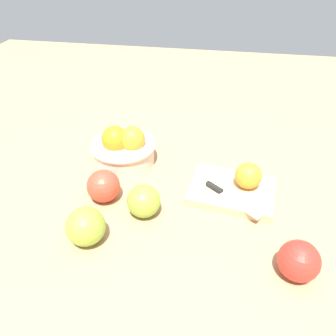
{
  "coord_description": "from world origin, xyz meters",
  "views": [
    {
      "loc": [
        0.05,
        -0.59,
        0.54
      ],
      "look_at": [
        -0.07,
        0.07,
        0.04
      ],
      "focal_mm": 35.36,
      "sensor_mm": 36.0,
      "label": 1
    }
  ],
  "objects_px": {
    "apple_front_right": "(299,261)",
    "apple_front_left_2": "(86,227)",
    "cutting_board": "(232,191)",
    "orange_on_board": "(248,176)",
    "apple_mid_left": "(103,186)",
    "apple_front_left": "(144,201)",
    "knife": "(225,195)",
    "bowl": "(124,148)"
  },
  "relations": [
    {
      "from": "apple_front_right",
      "to": "apple_front_left_2",
      "type": "bearing_deg",
      "value": 178.4
    },
    {
      "from": "cutting_board",
      "to": "orange_on_board",
      "type": "height_order",
      "value": "orange_on_board"
    },
    {
      "from": "cutting_board",
      "to": "orange_on_board",
      "type": "bearing_deg",
      "value": 19.35
    },
    {
      "from": "orange_on_board",
      "to": "apple_mid_left",
      "type": "bearing_deg",
      "value": -166.59
    },
    {
      "from": "apple_front_left",
      "to": "apple_mid_left",
      "type": "height_order",
      "value": "apple_mid_left"
    },
    {
      "from": "knife",
      "to": "apple_front_left_2",
      "type": "xyz_separation_m",
      "value": [
        -0.28,
        -0.17,
        0.01
      ]
    },
    {
      "from": "cutting_board",
      "to": "apple_mid_left",
      "type": "height_order",
      "value": "apple_mid_left"
    },
    {
      "from": "orange_on_board",
      "to": "apple_front_left",
      "type": "relative_size",
      "value": 0.84
    },
    {
      "from": "bowl",
      "to": "apple_front_left",
      "type": "bearing_deg",
      "value": -62.14
    },
    {
      "from": "apple_mid_left",
      "to": "apple_front_left_2",
      "type": "relative_size",
      "value": 0.97
    },
    {
      "from": "knife",
      "to": "apple_mid_left",
      "type": "distance_m",
      "value": 0.29
    },
    {
      "from": "apple_front_right",
      "to": "cutting_board",
      "type": "bearing_deg",
      "value": 120.25
    },
    {
      "from": "apple_front_left",
      "to": "apple_front_left_2",
      "type": "xyz_separation_m",
      "value": [
        -0.1,
        -0.1,
        0.0
      ]
    },
    {
      "from": "apple_front_right",
      "to": "apple_front_left_2",
      "type": "xyz_separation_m",
      "value": [
        -0.42,
        0.01,
        0.0
      ]
    },
    {
      "from": "bowl",
      "to": "knife",
      "type": "relative_size",
      "value": 1.33
    },
    {
      "from": "knife",
      "to": "apple_front_left",
      "type": "distance_m",
      "value": 0.19
    },
    {
      "from": "orange_on_board",
      "to": "apple_front_left_2",
      "type": "height_order",
      "value": "orange_on_board"
    },
    {
      "from": "bowl",
      "to": "apple_front_left_2",
      "type": "bearing_deg",
      "value": -89.33
    },
    {
      "from": "apple_front_right",
      "to": "apple_front_left_2",
      "type": "relative_size",
      "value": 0.96
    },
    {
      "from": "cutting_board",
      "to": "knife",
      "type": "bearing_deg",
      "value": -115.17
    },
    {
      "from": "knife",
      "to": "apple_front_left",
      "type": "relative_size",
      "value": 1.75
    },
    {
      "from": "knife",
      "to": "apple_front_left",
      "type": "bearing_deg",
      "value": -159.68
    },
    {
      "from": "bowl",
      "to": "apple_front_left",
      "type": "xyz_separation_m",
      "value": [
        0.1,
        -0.19,
        -0.01
      ]
    },
    {
      "from": "bowl",
      "to": "apple_mid_left",
      "type": "height_order",
      "value": "bowl"
    },
    {
      "from": "apple_front_left",
      "to": "cutting_board",
      "type": "bearing_deg",
      "value": 27.35
    },
    {
      "from": "bowl",
      "to": "apple_front_left_2",
      "type": "height_order",
      "value": "bowl"
    },
    {
      "from": "cutting_board",
      "to": "apple_mid_left",
      "type": "relative_size",
      "value": 2.56
    },
    {
      "from": "apple_front_left",
      "to": "apple_front_left_2",
      "type": "distance_m",
      "value": 0.14
    },
    {
      "from": "bowl",
      "to": "apple_front_left",
      "type": "relative_size",
      "value": 2.33
    },
    {
      "from": "cutting_board",
      "to": "apple_front_left",
      "type": "relative_size",
      "value": 2.64
    },
    {
      "from": "knife",
      "to": "apple_front_right",
      "type": "distance_m",
      "value": 0.23
    },
    {
      "from": "apple_front_left_2",
      "to": "orange_on_board",
      "type": "bearing_deg",
      "value": 32.86
    },
    {
      "from": "knife",
      "to": "apple_front_left",
      "type": "height_order",
      "value": "apple_front_left"
    },
    {
      "from": "apple_mid_left",
      "to": "apple_front_left_2",
      "type": "xyz_separation_m",
      "value": [
        0.01,
        -0.13,
        0.0
      ]
    },
    {
      "from": "cutting_board",
      "to": "orange_on_board",
      "type": "distance_m",
      "value": 0.06
    },
    {
      "from": "orange_on_board",
      "to": "apple_front_right",
      "type": "xyz_separation_m",
      "value": [
        0.09,
        -0.22,
        -0.02
      ]
    },
    {
      "from": "orange_on_board",
      "to": "apple_mid_left",
      "type": "distance_m",
      "value": 0.35
    },
    {
      "from": "apple_mid_left",
      "to": "apple_front_left_2",
      "type": "height_order",
      "value": "apple_front_left_2"
    },
    {
      "from": "apple_front_left",
      "to": "apple_front_left_2",
      "type": "height_order",
      "value": "apple_front_left_2"
    },
    {
      "from": "knife",
      "to": "apple_mid_left",
      "type": "xyz_separation_m",
      "value": [
        -0.29,
        -0.03,
        0.01
      ]
    },
    {
      "from": "cutting_board",
      "to": "apple_front_left_2",
      "type": "bearing_deg",
      "value": -145.78
    },
    {
      "from": "knife",
      "to": "cutting_board",
      "type": "bearing_deg",
      "value": 64.83
    }
  ]
}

